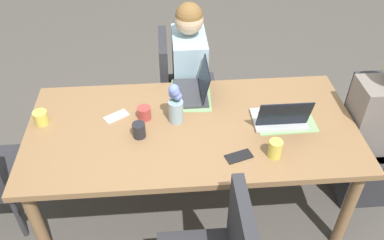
# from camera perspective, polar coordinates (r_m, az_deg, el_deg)

# --- Properties ---
(ground_plane) EXTENTS (10.00, 10.00, 0.00)m
(ground_plane) POSITION_cam_1_polar(r_m,az_deg,el_deg) (2.97, 0.00, -11.50)
(ground_plane) COLOR #4C4742
(dining_table) EXTENTS (2.00, 0.95, 0.72)m
(dining_table) POSITION_cam_1_polar(r_m,az_deg,el_deg) (2.49, 0.00, -2.19)
(dining_table) COLOR olive
(dining_table) RESTS_ON ground_plane
(chair_head_left_left_near) EXTENTS (0.44, 0.44, 0.90)m
(chair_head_left_left_near) POSITION_cam_1_polar(r_m,az_deg,el_deg) (3.02, 24.73, -1.46)
(chair_head_left_left_near) COLOR #2D2D33
(chair_head_left_left_near) RESTS_ON ground_plane
(person_head_left_left_near) EXTENTS (0.40, 0.36, 1.19)m
(person_head_left_left_near) POSITION_cam_1_polar(r_m,az_deg,el_deg) (2.93, 24.41, -2.09)
(person_head_left_left_near) COLOR #2D2D33
(person_head_left_left_near) RESTS_ON ground_plane
(chair_near_left_mid) EXTENTS (0.44, 0.44, 0.90)m
(chair_near_left_mid) POSITION_cam_1_polar(r_m,az_deg,el_deg) (3.19, -1.79, 5.15)
(chair_near_left_mid) COLOR #2D2D33
(chair_near_left_mid) RESTS_ON ground_plane
(person_near_left_mid) EXTENTS (0.36, 0.40, 1.19)m
(person_near_left_mid) POSITION_cam_1_polar(r_m,az_deg,el_deg) (3.13, -0.37, 5.00)
(person_near_left_mid) COLOR #2D2D33
(person_near_left_mid) RESTS_ON ground_plane
(flower_vase) EXTENTS (0.09, 0.11, 0.27)m
(flower_vase) POSITION_cam_1_polar(r_m,az_deg,el_deg) (2.41, -2.35, 2.37)
(flower_vase) COLOR #8EA8B7
(flower_vase) RESTS_ON dining_table
(placemat_head_left_left_near) EXTENTS (0.37, 0.27, 0.00)m
(placemat_head_left_left_near) POSITION_cam_1_polar(r_m,az_deg,el_deg) (2.55, 12.94, 0.03)
(placemat_head_left_left_near) COLOR #7FAD70
(placemat_head_left_left_near) RESTS_ON dining_table
(placemat_near_left_mid) EXTENTS (0.28, 0.37, 0.00)m
(placemat_near_left_mid) POSITION_cam_1_polar(r_m,az_deg,el_deg) (2.69, -0.18, 3.55)
(placemat_near_left_mid) COLOR #7FAD70
(placemat_near_left_mid) RESTS_ON dining_table
(laptop_near_left_mid) EXTENTS (0.22, 0.32, 0.21)m
(laptop_near_left_mid) POSITION_cam_1_polar(r_m,az_deg,el_deg) (2.67, 0.36, 4.44)
(laptop_near_left_mid) COLOR #38383D
(laptop_near_left_mid) RESTS_ON dining_table
(laptop_head_left_left_near) EXTENTS (0.32, 0.22, 0.21)m
(laptop_head_left_left_near) POSITION_cam_1_polar(r_m,az_deg,el_deg) (2.49, 12.39, 0.33)
(laptop_head_left_left_near) COLOR silver
(laptop_head_left_left_near) RESTS_ON dining_table
(coffee_mug_near_left) EXTENTS (0.08, 0.08, 0.11)m
(coffee_mug_near_left) POSITION_cam_1_polar(r_m,az_deg,el_deg) (2.27, 11.69, -4.02)
(coffee_mug_near_left) COLOR #DBC64C
(coffee_mug_near_left) RESTS_ON dining_table
(coffee_mug_near_right) EXTENTS (0.08, 0.08, 0.09)m
(coffee_mug_near_right) POSITION_cam_1_polar(r_m,az_deg,el_deg) (2.36, -7.52, -1.44)
(coffee_mug_near_right) COLOR #232328
(coffee_mug_near_right) RESTS_ON dining_table
(coffee_mug_centre_left) EXTENTS (0.08, 0.08, 0.08)m
(coffee_mug_centre_left) POSITION_cam_1_polar(r_m,az_deg,el_deg) (2.49, -6.78, 1.01)
(coffee_mug_centre_left) COLOR #AD3D38
(coffee_mug_centre_left) RESTS_ON dining_table
(coffee_mug_centre_right) EXTENTS (0.09, 0.09, 0.08)m
(coffee_mug_centre_right) POSITION_cam_1_polar(r_m,az_deg,el_deg) (2.60, -20.63, 0.32)
(coffee_mug_centre_right) COLOR #DBC64C
(coffee_mug_centre_right) RESTS_ON dining_table
(phone_black) EXTENTS (0.16, 0.11, 0.01)m
(phone_black) POSITION_cam_1_polar(r_m,az_deg,el_deg) (2.26, 6.66, -5.14)
(phone_black) COLOR black
(phone_black) RESTS_ON dining_table
(phone_silver) EXTENTS (0.16, 0.14, 0.01)m
(phone_silver) POSITION_cam_1_polar(r_m,az_deg,el_deg) (2.55, -10.67, 0.51)
(phone_silver) COLOR silver
(phone_silver) RESTS_ON dining_table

